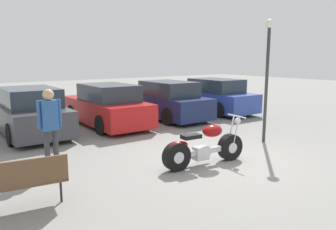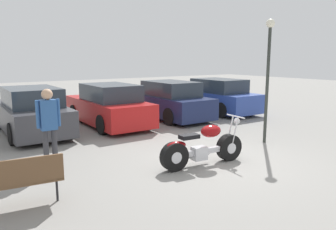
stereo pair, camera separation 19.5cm
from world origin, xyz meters
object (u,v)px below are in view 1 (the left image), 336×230
object	(u,v)px
parked_car_navy	(166,101)
parked_car_blue	(213,97)
parked_car_red	(107,107)
person_standing	(50,122)
motorcycle	(204,147)
lamp_post	(267,65)
parked_car_dark_grey	(29,113)
park_bench	(21,180)

from	to	relation	value
parked_car_navy	parked_car_blue	xyz separation A→B (m)	(2.62, 0.01, 0.00)
parked_car_blue	parked_car_red	bearing A→B (deg)	179.76
person_standing	motorcycle	bearing A→B (deg)	-30.61
parked_car_blue	lamp_post	xyz separation A→B (m)	(-2.49, -4.86, 1.56)
parked_car_dark_grey	person_standing	bearing A→B (deg)	-96.39
motorcycle	parked_car_dark_grey	size ratio (longest dim) A/B	0.50
park_bench	person_standing	distance (m)	2.12
parked_car_blue	motorcycle	bearing A→B (deg)	-134.65
motorcycle	parked_car_blue	size ratio (longest dim) A/B	0.50
parked_car_red	park_bench	xyz separation A→B (m)	(-4.05, -5.51, -0.16)
parked_car_navy	lamp_post	world-z (taller)	lamp_post
parked_car_navy	parked_car_dark_grey	bearing A→B (deg)	177.47
park_bench	parked_car_blue	bearing A→B (deg)	30.58
parked_car_dark_grey	parked_car_navy	distance (m)	5.24
motorcycle	person_standing	xyz separation A→B (m)	(-2.94, 1.74, 0.65)
parked_car_navy	person_standing	world-z (taller)	person_standing
parked_car_dark_grey	park_bench	xyz separation A→B (m)	(-1.43, -5.71, -0.16)
parked_car_blue	person_standing	xyz separation A→B (m)	(-8.30, -3.69, 0.38)
motorcycle	park_bench	distance (m)	3.93
motorcycle	parked_car_blue	distance (m)	7.63
parked_car_dark_grey	park_bench	bearing A→B (deg)	-104.06
motorcycle	parked_car_navy	xyz separation A→B (m)	(2.74, 5.42, 0.27)
parked_car_navy	parked_car_blue	size ratio (longest dim) A/B	1.00
parked_car_navy	park_bench	distance (m)	8.63
parked_car_dark_grey	park_bench	size ratio (longest dim) A/B	2.97
motorcycle	park_bench	xyz separation A→B (m)	(-3.93, -0.06, 0.12)
motorcycle	parked_car_dark_grey	world-z (taller)	parked_car_dark_grey
parked_car_red	person_standing	distance (m)	4.82
motorcycle	park_bench	world-z (taller)	motorcycle
lamp_post	person_standing	distance (m)	6.03
parked_car_navy	person_standing	size ratio (longest dim) A/B	2.42
parked_car_navy	person_standing	xyz separation A→B (m)	(-5.68, -3.68, 0.38)
park_bench	person_standing	xyz separation A→B (m)	(0.99, 1.80, 0.53)
person_standing	parked_car_blue	bearing A→B (deg)	23.97
parked_car_dark_grey	parked_car_navy	size ratio (longest dim) A/B	1.00
motorcycle	parked_car_red	size ratio (longest dim) A/B	0.50
parked_car_blue	parked_car_navy	bearing A→B (deg)	-179.79
parked_car_blue	person_standing	bearing A→B (deg)	-156.03
parked_car_red	parked_car_blue	size ratio (longest dim) A/B	1.00
parked_car_dark_grey	person_standing	world-z (taller)	person_standing
parked_car_red	person_standing	world-z (taller)	person_standing
motorcycle	lamp_post	size ratio (longest dim) A/B	0.62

